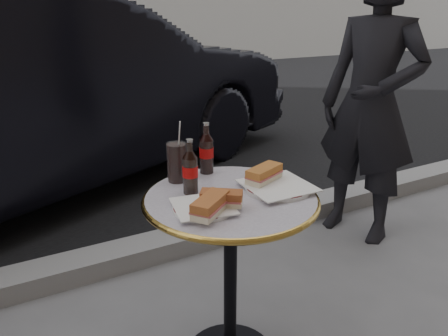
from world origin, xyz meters
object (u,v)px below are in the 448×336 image
plate_right (278,188)px  pedestrian (371,105)px  cola_bottle_left (190,167)px  cola_glass (177,162)px  plate_left (203,208)px  cola_bottle_right (206,148)px  bistro_table (230,284)px  parked_car (47,92)px

plate_right → pedestrian: bearing=29.2°
cola_bottle_left → cola_glass: cola_bottle_left is taller
plate_left → cola_bottle_right: 0.36m
cola_bottle_left → pedestrian: size_ratio=0.12×
plate_left → pedestrian: (1.39, 0.63, 0.08)m
pedestrian → cola_glass: bearing=-97.0°
cola_bottle_left → pedestrian: 1.45m
plate_left → bistro_table: bearing=22.2°
cola_bottle_right → cola_bottle_left: bearing=-131.9°
plate_left → cola_bottle_left: size_ratio=1.00×
bistro_table → cola_glass: bearing=116.7°
bistro_table → cola_glass: size_ratio=4.85×
plate_right → cola_bottle_left: cola_bottle_left is taller
pedestrian → plate_left: bearing=-87.2°
cola_bottle_left → cola_glass: 0.13m
plate_right → cola_glass: (-0.29, 0.25, 0.07)m
bistro_table → pedestrian: size_ratio=0.45×
plate_left → pedestrian: pedestrian is taller
parked_car → pedestrian: (1.55, -1.79, 0.08)m
bistro_table → plate_left: size_ratio=3.67×
plate_right → cola_glass: size_ratio=1.60×
bistro_table → parked_car: 2.41m
cola_bottle_left → cola_bottle_right: size_ratio=0.97×
parked_car → bistro_table: bearing=163.3°
cola_glass → parked_car: bearing=94.9°
parked_car → cola_bottle_left: bearing=160.7°
cola_bottle_right → parked_car: bearing=98.7°
cola_glass → parked_car: (-0.18, 2.14, -0.07)m
parked_car → cola_bottle_right: bearing=164.8°
bistro_table → pedestrian: pedestrian is taller
bistro_table → cola_bottle_right: bearing=83.5°
plate_right → parked_car: 2.44m
bistro_table → cola_bottle_right: 0.53m
parked_car → pedestrian: 2.37m
cola_bottle_left → cola_glass: (0.00, 0.13, -0.02)m
bistro_table → parked_car: size_ratio=0.16×
plate_left → parked_car: bearing=93.8°
bistro_table → pedestrian: 1.45m
cola_bottle_left → pedestrian: (1.37, 0.48, -0.01)m
cola_bottle_right → cola_glass: cola_bottle_right is taller
plate_right → cola_bottle_right: cola_bottle_right is taller
cola_bottle_left → parked_car: parked_car is taller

